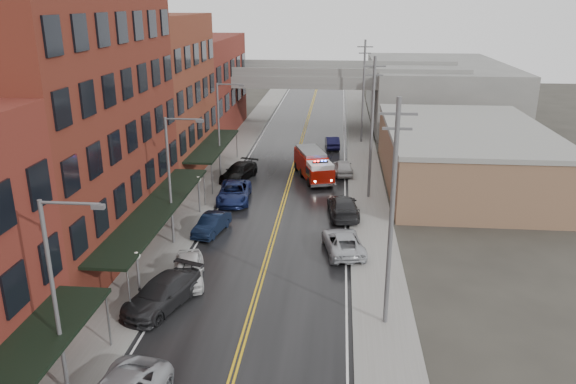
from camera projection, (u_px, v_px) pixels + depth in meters
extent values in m
cube|color=black|center=(279.00, 216.00, 44.36)|extent=(11.00, 160.00, 0.02)
cube|color=slate|center=(189.00, 212.00, 44.97)|extent=(3.00, 160.00, 0.15)
cube|color=slate|center=(372.00, 219.00, 43.71)|extent=(3.00, 160.00, 0.15)
cube|color=gray|center=(209.00, 213.00, 44.83)|extent=(0.30, 160.00, 0.15)
cube|color=gray|center=(351.00, 218.00, 43.85)|extent=(0.30, 160.00, 0.15)
cube|color=maroon|center=(61.00, 118.00, 36.01)|extent=(9.00, 20.00, 18.00)
cube|color=brown|center=(151.00, 97.00, 52.99)|extent=(9.00, 15.00, 15.00)
cube|color=maroon|center=(197.00, 87.00, 69.96)|extent=(9.00, 20.00, 12.00)
cube|color=brown|center=(463.00, 157.00, 51.59)|extent=(14.00, 22.00, 5.00)
cube|color=slate|center=(436.00, 92.00, 79.20)|extent=(18.00, 30.00, 8.00)
cylinder|color=slate|center=(108.00, 321.00, 27.09)|extent=(0.10, 0.10, 3.00)
cube|color=black|center=(157.00, 209.00, 37.45)|extent=(2.60, 18.00, 0.18)
cylinder|color=slate|center=(129.00, 293.00, 29.73)|extent=(0.10, 0.10, 3.00)
cylinder|color=slate|center=(204.00, 190.00, 45.94)|extent=(0.10, 0.10, 3.00)
cube|color=black|center=(213.00, 145.00, 53.94)|extent=(2.60, 13.00, 0.18)
cylinder|color=slate|center=(212.00, 179.00, 48.58)|extent=(0.10, 0.10, 3.00)
cylinder|color=slate|center=(237.00, 145.00, 60.07)|extent=(0.10, 0.10, 3.00)
cylinder|color=#59595B|center=(139.00, 280.00, 31.28)|extent=(0.14, 0.14, 2.80)
sphere|color=silver|center=(136.00, 256.00, 30.79)|extent=(0.44, 0.44, 0.44)
cylinder|color=#59595B|center=(199.00, 197.00, 44.47)|extent=(0.14, 0.14, 2.80)
sphere|color=silver|center=(198.00, 179.00, 43.98)|extent=(0.44, 0.44, 0.44)
cylinder|color=#59595B|center=(55.00, 304.00, 22.77)|extent=(0.18, 0.18, 9.00)
cylinder|color=#59595B|center=(70.00, 203.00, 21.24)|extent=(2.40, 0.12, 0.12)
cube|color=#59595B|center=(98.00, 207.00, 21.18)|extent=(0.50, 0.22, 0.18)
cylinder|color=#59595B|center=(170.00, 183.00, 37.85)|extent=(0.18, 0.18, 9.00)
cylinder|color=#59595B|center=(183.00, 119.00, 36.32)|extent=(2.40, 0.12, 0.12)
cube|color=#59595B|center=(200.00, 121.00, 36.25)|extent=(0.50, 0.22, 0.18)
cylinder|color=#59595B|center=(219.00, 131.00, 52.92)|extent=(0.18, 0.18, 9.00)
cylinder|color=#59595B|center=(230.00, 84.00, 51.39)|extent=(2.40, 0.12, 0.12)
cube|color=#59595B|center=(242.00, 86.00, 51.33)|extent=(0.50, 0.22, 0.18)
cylinder|color=#59595B|center=(391.00, 218.00, 27.67)|extent=(0.24, 0.24, 12.00)
cube|color=#59595B|center=(398.00, 114.00, 25.98)|extent=(1.80, 0.12, 0.12)
cube|color=#59595B|center=(397.00, 129.00, 26.21)|extent=(1.40, 0.12, 0.12)
cylinder|color=#59595B|center=(372.00, 130.00, 46.51)|extent=(0.24, 0.24, 12.00)
cube|color=#59595B|center=(375.00, 66.00, 44.83)|extent=(1.80, 0.12, 0.12)
cube|color=#59595B|center=(374.00, 75.00, 45.06)|extent=(1.40, 0.12, 0.12)
cylinder|color=#59595B|center=(363.00, 93.00, 65.36)|extent=(0.24, 0.24, 12.00)
cube|color=#59595B|center=(365.00, 47.00, 63.67)|extent=(1.80, 0.12, 0.12)
cube|color=#59595B|center=(365.00, 53.00, 63.90)|extent=(1.40, 0.12, 0.12)
cube|color=slate|center=(305.00, 78.00, 72.33)|extent=(40.00, 10.00, 1.50)
cube|color=slate|center=(223.00, 105.00, 74.50)|extent=(1.60, 8.00, 6.00)
cube|color=slate|center=(390.00, 108.00, 72.59)|extent=(1.60, 8.00, 6.00)
cube|color=#A11107|center=(311.00, 162.00, 54.39)|extent=(3.57, 5.33, 1.87)
cube|color=#A11107|center=(320.00, 174.00, 51.27)|extent=(2.81, 2.87, 1.33)
cube|color=silver|center=(320.00, 165.00, 50.98)|extent=(2.65, 2.66, 0.44)
cube|color=black|center=(319.00, 171.00, 51.35)|extent=(2.56, 2.02, 0.71)
cube|color=slate|center=(311.00, 151.00, 54.05)|extent=(3.26, 4.92, 0.27)
cube|color=black|center=(320.00, 162.00, 50.89)|extent=(1.43, 0.66, 0.12)
sphere|color=#FF0C0C|center=(315.00, 162.00, 50.77)|extent=(0.18, 0.18, 0.18)
sphere|color=#1933FF|center=(325.00, 161.00, 50.96)|extent=(0.18, 0.18, 0.18)
cylinder|color=black|center=(310.00, 182.00, 51.21)|extent=(0.94, 0.56, 0.89)
cylinder|color=black|center=(330.00, 181.00, 51.59)|extent=(0.94, 0.56, 0.89)
cylinder|color=black|center=(302.00, 173.00, 54.09)|extent=(0.94, 0.56, 0.89)
cylinder|color=black|center=(321.00, 171.00, 54.47)|extent=(0.94, 0.56, 0.89)
cylinder|color=black|center=(297.00, 166.00, 56.15)|extent=(0.94, 0.56, 0.89)
cylinder|color=black|center=(316.00, 165.00, 56.53)|extent=(0.94, 0.56, 0.89)
imported|color=#232325|center=(162.00, 293.00, 31.06)|extent=(4.05, 6.07, 1.63)
imported|color=silver|center=(188.00, 269.00, 33.88)|extent=(2.85, 4.89, 1.56)
imported|color=black|center=(212.00, 224.00, 40.99)|extent=(2.30, 4.42, 1.39)
imported|color=navy|center=(234.00, 192.00, 47.49)|extent=(3.06, 5.86, 1.58)
imported|color=black|center=(239.00, 172.00, 53.21)|extent=(3.49, 5.67, 1.53)
imported|color=#AEB1B6|center=(343.00, 242.00, 37.86)|extent=(3.29, 5.54, 1.44)
imported|color=#242426|center=(343.00, 207.00, 44.17)|extent=(2.77, 5.74, 1.61)
imported|color=#B9B9B9|center=(343.00, 167.00, 54.81)|extent=(2.20, 4.55, 1.50)
imported|color=black|center=(332.00, 142.00, 64.73)|extent=(1.85, 4.34, 1.39)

